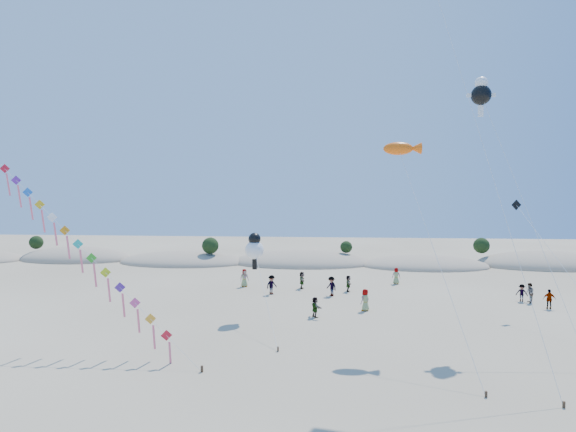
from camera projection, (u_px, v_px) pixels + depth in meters
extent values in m
ellipsoid|color=gray|center=(76.00, 259.00, 68.07)|extent=(16.00, 8.80, 3.60)
ellipsoid|color=#163714|center=(76.00, 253.00, 68.01)|extent=(12.80, 5.76, 0.64)
ellipsoid|color=gray|center=(184.00, 262.00, 65.37)|extent=(17.60, 9.68, 3.00)
ellipsoid|color=#163714|center=(184.00, 256.00, 65.32)|extent=(14.08, 6.34, 0.70)
ellipsoid|color=gray|center=(301.00, 263.00, 64.75)|extent=(19.00, 10.45, 3.40)
ellipsoid|color=#163714|center=(301.00, 256.00, 64.70)|extent=(15.20, 6.84, 0.76)
ellipsoid|color=gray|center=(424.00, 266.00, 62.05)|extent=(16.40, 9.02, 2.80)
ellipsoid|color=#163714|center=(425.00, 260.00, 62.00)|extent=(13.12, 5.90, 0.66)
ellipsoid|color=gray|center=(547.00, 266.00, 62.53)|extent=(18.00, 9.90, 3.80)
ellipsoid|color=#163714|center=(547.00, 258.00, 62.47)|extent=(14.40, 6.48, 0.72)
sphere|color=black|center=(36.00, 242.00, 68.63)|extent=(1.90, 1.90, 1.90)
sphere|color=black|center=(210.00, 246.00, 63.70)|extent=(2.20, 2.20, 2.20)
sphere|color=black|center=(346.00, 247.00, 64.23)|extent=(1.60, 1.60, 1.60)
sphere|color=black|center=(481.00, 246.00, 64.14)|extent=(2.10, 2.10, 2.10)
cube|color=#3F2D1E|center=(202.00, 369.00, 26.34)|extent=(0.12, 0.12, 0.35)
cylinder|color=silver|center=(40.00, 205.00, 31.69)|extent=(24.17, 9.79, 17.94)
cube|color=red|center=(166.00, 335.00, 27.37)|extent=(1.23, 0.48, 1.29)
cube|color=#E35F86|center=(170.00, 354.00, 27.46)|extent=(0.19, 0.45, 1.55)
cube|color=gold|center=(150.00, 319.00, 27.85)|extent=(1.23, 0.48, 1.29)
cube|color=#E35F86|center=(154.00, 337.00, 27.95)|extent=(0.19, 0.45, 1.55)
cube|color=#E24792|center=(135.00, 303.00, 28.33)|extent=(1.23, 0.48, 1.29)
cube|color=#E35F86|center=(139.00, 321.00, 28.43)|extent=(0.19, 0.45, 1.55)
cube|color=#542594|center=(120.00, 287.00, 28.81)|extent=(1.23, 0.48, 1.29)
cube|color=#E35F86|center=(124.00, 305.00, 28.91)|extent=(0.19, 0.45, 1.55)
cube|color=#BBD318|center=(105.00, 272.00, 29.30)|extent=(1.23, 0.48, 1.29)
cube|color=#E35F86|center=(109.00, 290.00, 29.39)|extent=(0.19, 0.45, 1.55)
cube|color=green|center=(91.00, 258.00, 29.78)|extent=(1.23, 0.48, 1.29)
cube|color=#E35F86|center=(95.00, 275.00, 29.88)|extent=(0.19, 0.45, 1.55)
cube|color=#18B7A8|center=(78.00, 244.00, 30.26)|extent=(1.23, 0.48, 1.29)
cube|color=#E35F86|center=(81.00, 261.00, 30.36)|extent=(0.19, 0.45, 1.55)
cube|color=orange|center=(65.00, 230.00, 30.74)|extent=(1.23, 0.48, 1.29)
cube|color=#E35F86|center=(68.00, 247.00, 30.84)|extent=(0.19, 0.45, 1.55)
cube|color=white|center=(52.00, 217.00, 31.23)|extent=(1.23, 0.48, 1.29)
cube|color=#E35F86|center=(56.00, 234.00, 31.33)|extent=(0.19, 0.45, 1.55)
cube|color=gold|center=(40.00, 205.00, 31.71)|extent=(1.23, 0.48, 1.29)
cube|color=#E35F86|center=(43.00, 221.00, 31.81)|extent=(0.19, 0.45, 1.55)
cube|color=blue|center=(28.00, 192.00, 32.19)|extent=(1.23, 0.48, 1.29)
cube|color=#E35F86|center=(31.00, 209.00, 32.29)|extent=(0.19, 0.45, 1.55)
cube|color=purple|center=(16.00, 180.00, 32.68)|extent=(1.23, 0.48, 1.29)
cube|color=#E35F86|center=(20.00, 196.00, 32.77)|extent=(0.19, 0.45, 1.55)
cube|color=red|center=(5.00, 169.00, 33.16)|extent=(1.23, 0.48, 1.29)
cube|color=#E35F86|center=(8.00, 185.00, 33.26)|extent=(0.19, 0.45, 1.55)
cube|color=#3F2D1E|center=(486.00, 394.00, 23.16)|extent=(0.10, 0.10, 0.30)
cylinder|color=silver|center=(435.00, 252.00, 27.78)|extent=(2.96, 9.79, 12.77)
ellipsoid|color=#FF5E0D|center=(398.00, 149.00, 32.40)|extent=(2.00, 0.88, 0.88)
cone|color=#FF5E0D|center=(415.00, 148.00, 32.30)|extent=(0.80, 0.80, 0.80)
cube|color=#3F2D1E|center=(278.00, 349.00, 29.68)|extent=(0.10, 0.10, 0.30)
cylinder|color=silver|center=(265.00, 295.00, 33.50)|extent=(2.65, 7.77, 5.31)
sphere|color=white|center=(255.00, 250.00, 37.32)|extent=(1.44, 1.44, 1.44)
sphere|color=black|center=(255.00, 239.00, 37.27)|extent=(0.96, 0.96, 0.96)
cube|color=black|center=(255.00, 264.00, 37.38)|extent=(0.35, 0.18, 0.80)
cylinder|color=silver|center=(529.00, 216.00, 30.22)|extent=(3.56, 8.83, 16.73)
sphere|color=black|center=(481.00, 95.00, 34.27)|extent=(1.41, 1.41, 1.41)
sphere|color=white|center=(481.00, 83.00, 34.22)|extent=(0.92, 0.92, 0.92)
cube|color=white|center=(481.00, 111.00, 34.33)|extent=(0.35, 0.18, 0.80)
cube|color=white|center=(471.00, 95.00, 34.33)|extent=(0.60, 0.15, 0.25)
cube|color=white|center=(491.00, 95.00, 34.21)|extent=(0.60, 0.15, 0.25)
cube|color=#3F2D1E|center=(564.00, 405.00, 22.05)|extent=(0.10, 0.10, 0.30)
cylinder|color=silver|center=(488.00, 160.00, 26.32)|extent=(4.28, 9.59, 23.21)
cylinder|color=silver|center=(565.00, 270.00, 33.78)|extent=(2.51, 11.65, 8.73)
cube|color=black|center=(516.00, 205.00, 39.42)|extent=(0.87, 0.26, 0.89)
imported|color=slate|center=(315.00, 307.00, 37.52)|extent=(1.12, 1.52, 1.59)
imported|color=slate|center=(365.00, 300.00, 39.49)|extent=(1.03, 1.02, 1.80)
imported|color=slate|center=(272.00, 285.00, 45.65)|extent=(1.31, 1.33, 1.83)
imported|color=slate|center=(331.00, 286.00, 44.95)|extent=(1.29, 1.34, 1.83)
imported|color=slate|center=(348.00, 284.00, 46.85)|extent=(0.53, 1.49, 1.59)
imported|color=slate|center=(396.00, 276.00, 50.59)|extent=(0.89, 0.63, 1.72)
imported|color=slate|center=(530.00, 293.00, 42.19)|extent=(0.82, 0.97, 1.76)
imported|color=slate|center=(244.00, 278.00, 49.21)|extent=(1.05, 0.90, 1.82)
imported|color=slate|center=(549.00, 299.00, 40.12)|extent=(1.03, 0.60, 1.65)
imported|color=slate|center=(522.00, 293.00, 42.81)|extent=(1.13, 0.88, 1.53)
imported|color=slate|center=(302.00, 280.00, 48.27)|extent=(0.60, 1.60, 1.70)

